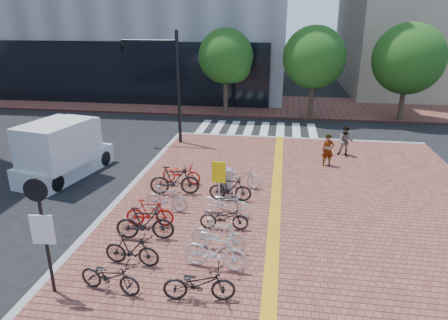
% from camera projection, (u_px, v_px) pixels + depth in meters
% --- Properties ---
extents(ground, '(120.00, 120.00, 0.00)m').
position_uv_depth(ground, '(208.00, 247.00, 12.43)').
color(ground, black).
rests_on(ground, ground).
extents(kerb_north, '(14.00, 0.25, 0.15)m').
position_uv_depth(kerb_north, '(297.00, 139.00, 23.15)').
color(kerb_north, gray).
rests_on(kerb_north, ground).
extents(far_sidewalk, '(70.00, 8.00, 0.15)m').
position_uv_depth(far_sidewalk, '(257.00, 105.00, 31.95)').
color(far_sidewalk, brown).
rests_on(far_sidewalk, ground).
extents(crosswalk, '(7.50, 4.00, 0.01)m').
position_uv_depth(crosswalk, '(257.00, 130.00, 25.39)').
color(crosswalk, silver).
rests_on(crosswalk, ground).
extents(street_trees, '(16.20, 4.60, 6.35)m').
position_uv_depth(street_trees, '(330.00, 59.00, 26.58)').
color(street_trees, '#38281E').
rests_on(street_trees, far_sidewalk).
extents(bike_0, '(1.76, 0.84, 0.89)m').
position_uv_depth(bike_0, '(110.00, 276.00, 10.07)').
color(bike_0, black).
rests_on(bike_0, sidewalk).
extents(bike_1, '(1.63, 0.54, 0.96)m').
position_uv_depth(bike_1, '(132.00, 250.00, 11.14)').
color(bike_1, black).
rests_on(bike_1, sidewalk).
extents(bike_2, '(1.89, 0.74, 1.10)m').
position_uv_depth(bike_2, '(145.00, 223.00, 12.43)').
color(bike_2, black).
rests_on(bike_2, sidewalk).
extents(bike_3, '(1.64, 0.62, 0.96)m').
position_uv_depth(bike_3, '(150.00, 213.00, 13.24)').
color(bike_3, '#B1130C').
rests_on(bike_3, sidewalk).
extents(bike_4, '(1.64, 0.59, 0.97)m').
position_uv_depth(bike_4, '(167.00, 198.00, 14.29)').
color(bike_4, '#B7B7BC').
rests_on(bike_4, sidewalk).
extents(bike_5, '(2.02, 0.88, 1.17)m').
position_uv_depth(bike_5, '(175.00, 180.00, 15.60)').
color(bike_5, black).
rests_on(bike_5, sidewalk).
extents(bike_6, '(1.74, 0.78, 0.89)m').
position_uv_depth(bike_6, '(181.00, 173.00, 16.73)').
color(bike_6, red).
rests_on(bike_6, sidewalk).
extents(bike_7, '(1.85, 0.85, 0.94)m').
position_uv_depth(bike_7, '(199.00, 283.00, 9.75)').
color(bike_7, black).
rests_on(bike_7, sidewalk).
extents(bike_8, '(1.90, 0.75, 1.11)m').
position_uv_depth(bike_8, '(215.00, 251.00, 10.94)').
color(bike_8, silver).
rests_on(bike_8, sidewalk).
extents(bike_9, '(1.77, 0.73, 1.03)m').
position_uv_depth(bike_9, '(218.00, 235.00, 11.85)').
color(bike_9, silver).
rests_on(bike_9, sidewalk).
extents(bike_10, '(1.64, 0.68, 0.84)m').
position_uv_depth(bike_10, '(224.00, 218.00, 13.05)').
color(bike_10, black).
rests_on(bike_10, sidewalk).
extents(bike_11, '(1.89, 0.92, 0.95)m').
position_uv_depth(bike_11, '(226.00, 202.00, 13.99)').
color(bike_11, white).
rests_on(bike_11, sidewalk).
extents(bike_12, '(1.62, 0.46, 0.97)m').
position_uv_depth(bike_12, '(230.00, 189.00, 15.10)').
color(bike_12, black).
rests_on(bike_12, sidewalk).
extents(bike_13, '(1.88, 0.81, 0.96)m').
position_uv_depth(bike_13, '(240.00, 176.00, 16.29)').
color(bike_13, silver).
rests_on(bike_13, sidewalk).
extents(pedestrian_a, '(0.61, 0.45, 1.52)m').
position_uv_depth(pedestrian_a, '(328.00, 150.00, 18.58)').
color(pedestrian_a, gray).
rests_on(pedestrian_a, sidewalk).
extents(pedestrian_b, '(0.85, 0.73, 1.51)m').
position_uv_depth(pedestrian_b, '(346.00, 141.00, 19.96)').
color(pedestrian_b, '#4A4D5E').
rests_on(pedestrian_b, sidewalk).
extents(utility_box, '(0.58, 0.45, 1.18)m').
position_uv_depth(utility_box, '(225.00, 183.00, 15.34)').
color(utility_box, '#AEAEB3').
rests_on(utility_box, sidewalk).
extents(yellow_sign, '(0.50, 0.12, 1.83)m').
position_uv_depth(yellow_sign, '(219.00, 176.00, 14.17)').
color(yellow_sign, '#B7B7BC').
rests_on(yellow_sign, sidewalk).
extents(notice_sign, '(0.58, 0.15, 3.13)m').
position_uv_depth(notice_sign, '(42.00, 223.00, 9.52)').
color(notice_sign, black).
rests_on(notice_sign, sidewalk).
extents(traffic_light_pole, '(3.22, 1.24, 6.00)m').
position_uv_depth(traffic_light_pole, '(152.00, 66.00, 21.17)').
color(traffic_light_pole, black).
rests_on(traffic_light_pole, sidewalk).
extents(box_truck, '(2.83, 4.84, 2.63)m').
position_uv_depth(box_truck, '(62.00, 149.00, 17.66)').
color(box_truck, silver).
rests_on(box_truck, ground).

